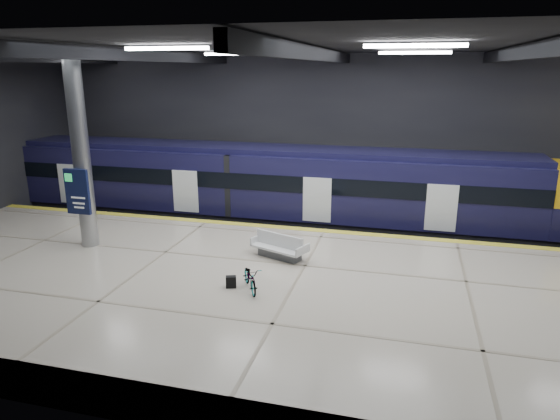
% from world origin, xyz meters
% --- Properties ---
extents(ground, '(30.00, 30.00, 0.00)m').
position_xyz_m(ground, '(0.00, 0.00, 0.00)').
color(ground, black).
rests_on(ground, ground).
extents(room_shell, '(30.10, 16.10, 8.05)m').
position_xyz_m(room_shell, '(-0.00, 0.00, 5.72)').
color(room_shell, black).
rests_on(room_shell, ground).
extents(platform, '(30.00, 11.00, 1.10)m').
position_xyz_m(platform, '(0.00, -2.50, 0.55)').
color(platform, '#B6AC9A').
rests_on(platform, ground).
extents(safety_strip, '(30.00, 0.40, 0.01)m').
position_xyz_m(safety_strip, '(0.00, 2.75, 1.11)').
color(safety_strip, yellow).
rests_on(safety_strip, platform).
extents(rails, '(30.00, 1.52, 0.16)m').
position_xyz_m(rails, '(0.00, 5.50, 0.08)').
color(rails, gray).
rests_on(rails, ground).
extents(train, '(29.40, 2.84, 3.79)m').
position_xyz_m(train, '(-1.76, 5.50, 2.06)').
color(train, black).
rests_on(train, ground).
extents(bench, '(2.10, 1.46, 0.86)m').
position_xyz_m(bench, '(-0.98, -0.51, 1.40)').
color(bench, '#595B60').
rests_on(bench, platform).
extents(bicycle, '(1.14, 1.48, 0.75)m').
position_xyz_m(bicycle, '(-1.15, -3.20, 1.47)').
color(bicycle, '#99999E').
rests_on(bicycle, platform).
extents(pannier_bag, '(0.34, 0.27, 0.35)m').
position_xyz_m(pannier_bag, '(-1.75, -3.20, 1.28)').
color(pannier_bag, black).
rests_on(pannier_bag, platform).
extents(info_column, '(0.90, 0.78, 6.90)m').
position_xyz_m(info_column, '(-8.00, -1.03, 4.46)').
color(info_column, '#9EA0A5').
rests_on(info_column, platform).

